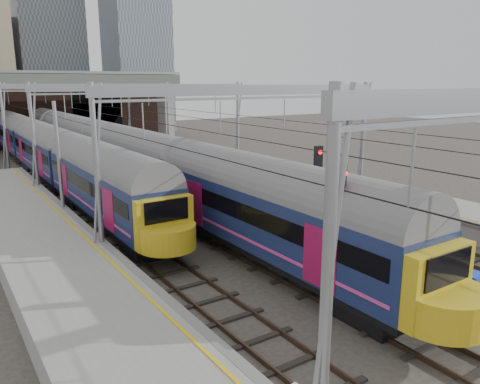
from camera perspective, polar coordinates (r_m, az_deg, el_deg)
ground at (r=19.91m, az=15.19°, el=-10.88°), size 160.00×160.00×0.00m
platform_left at (r=16.51m, az=-17.23°, el=-14.13°), size 4.32×55.00×1.12m
tracks at (r=31.21m, az=-5.82°, el=-1.61°), size 14.40×80.00×0.22m
overhead_line at (r=36.08m, az=-10.97°, el=10.76°), size 16.80×80.00×8.00m
retaining_wall at (r=65.61m, az=-20.23°, el=9.25°), size 28.00×2.75×9.00m
overbridge at (r=59.42m, az=-20.41°, el=11.75°), size 28.00×3.00×9.25m
city_skyline at (r=84.41m, az=-23.19°, el=18.43°), size 37.50×27.50×60.00m
train_main at (r=42.13m, az=-16.85°, el=5.22°), size 2.84×65.70×4.87m
train_second at (r=49.90m, az=-24.29°, el=5.69°), size 2.71×62.62×4.69m
signal_near_left at (r=16.06m, az=11.72°, el=-3.81°), size 0.42×0.48×5.38m
signal_near_centre at (r=21.35m, az=9.16°, el=0.35°), size 0.40×0.48×5.25m
equip_cover_a at (r=20.26m, az=24.99°, el=-11.13°), size 0.96×0.82×0.10m
equip_cover_b at (r=21.55m, az=10.44°, el=-8.59°), size 0.89×0.71×0.09m
equip_cover_c at (r=22.33m, az=26.42°, el=-9.00°), size 1.07×0.86×0.11m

